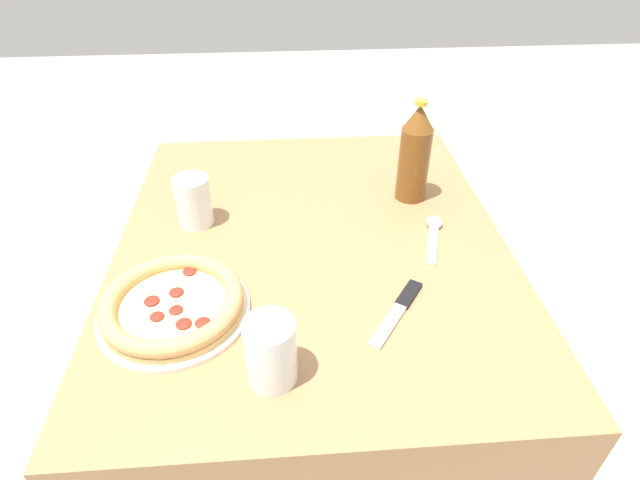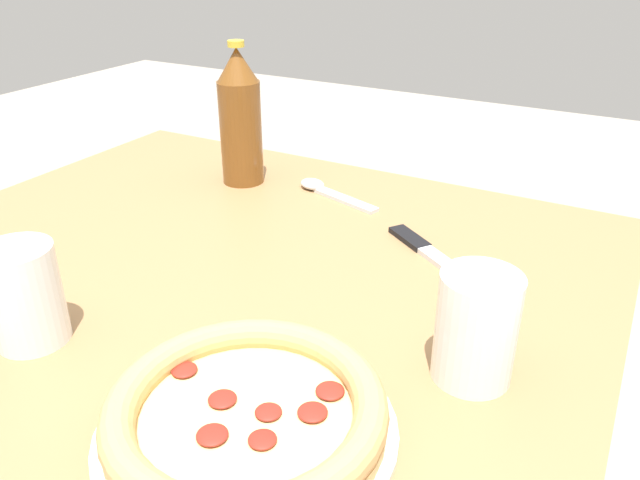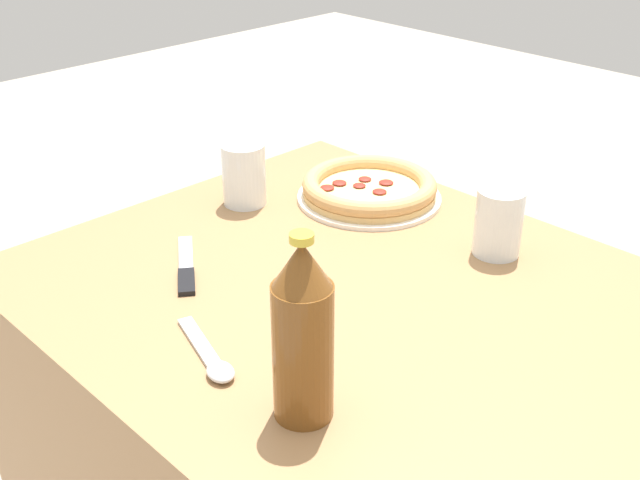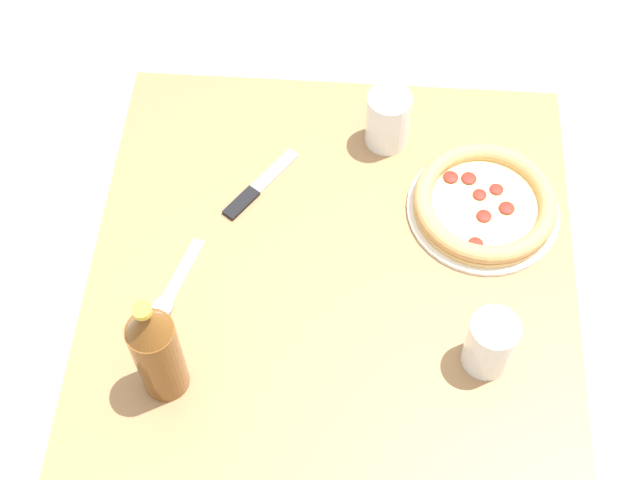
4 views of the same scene
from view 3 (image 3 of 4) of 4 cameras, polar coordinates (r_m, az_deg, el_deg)
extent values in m
cube|color=#997047|center=(1.44, 2.11, -16.69)|extent=(0.98, 0.82, 0.76)
cylinder|color=silver|center=(1.50, 3.51, 3.03)|extent=(0.27, 0.27, 0.01)
cylinder|color=tan|center=(1.49, 3.52, 3.38)|extent=(0.25, 0.25, 0.01)
cylinder|color=#EACC7F|center=(1.49, 3.53, 3.65)|extent=(0.22, 0.22, 0.00)
torus|color=tan|center=(1.49, 3.53, 3.92)|extent=(0.25, 0.25, 0.03)
ellipsoid|color=maroon|center=(1.50, 1.39, 4.09)|extent=(0.03, 0.03, 0.01)
ellipsoid|color=maroon|center=(1.48, 0.52, 3.75)|extent=(0.03, 0.03, 0.01)
ellipsoid|color=maroon|center=(1.49, 2.81, 3.89)|extent=(0.02, 0.02, 0.01)
ellipsoid|color=maroon|center=(1.52, 3.21, 4.36)|extent=(0.02, 0.02, 0.01)
ellipsoid|color=maroon|center=(1.51, 4.73, 4.11)|extent=(0.03, 0.03, 0.01)
ellipsoid|color=maroon|center=(1.43, 5.54, 2.60)|extent=(0.03, 0.03, 0.01)
ellipsoid|color=maroon|center=(1.47, 4.26, 3.46)|extent=(0.03, 0.03, 0.01)
cylinder|color=white|center=(1.47, -5.43, 4.68)|extent=(0.08, 0.08, 0.11)
cylinder|color=black|center=(1.47, -5.40, 4.22)|extent=(0.07, 0.07, 0.08)
cylinder|color=white|center=(1.32, 12.59, 1.25)|extent=(0.08, 0.08, 0.11)
cylinder|color=maroon|center=(1.32, 12.55, 0.96)|extent=(0.06, 0.06, 0.09)
cylinder|color=brown|center=(0.93, -1.22, -7.98)|extent=(0.07, 0.07, 0.18)
cone|color=brown|center=(0.86, -1.29, -1.76)|extent=(0.07, 0.07, 0.06)
cylinder|color=gold|center=(0.85, -1.32, 0.16)|extent=(0.03, 0.03, 0.01)
cube|color=black|center=(1.24, -9.47, -2.96)|extent=(0.07, 0.06, 0.01)
cube|color=silver|center=(1.32, -9.53, -0.96)|extent=(0.10, 0.08, 0.01)
cube|color=silver|center=(1.10, -8.53, -7.27)|extent=(0.13, 0.06, 0.01)
ellipsoid|color=silver|center=(1.04, -7.09, -9.29)|extent=(0.05, 0.05, 0.02)
camera|label=1|loc=(1.75, -19.15, 26.75)|focal=28.00mm
camera|label=2|loc=(1.80, 5.15, 20.47)|focal=35.00mm
camera|label=4|loc=(1.03, 71.94, 55.42)|focal=50.00mm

